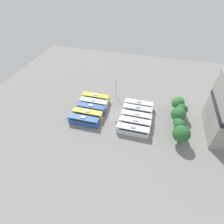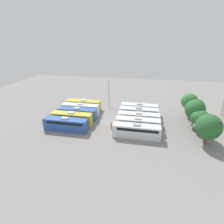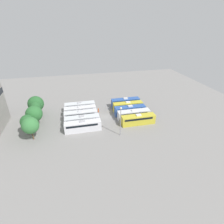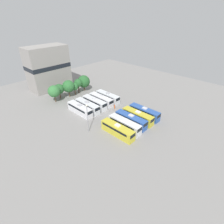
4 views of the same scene
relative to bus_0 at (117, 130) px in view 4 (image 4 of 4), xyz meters
name	(u,v)px [view 4 (image 4 of 4)]	position (x,y,z in m)	size (l,w,h in m)	color
ground_plane	(111,115)	(6.89, 9.09, -1.71)	(113.97, 113.97, 0.00)	gray
bus_0	(117,130)	(0.00, 0.00, 0.00)	(2.62, 11.08, 3.47)	gold
bus_1	(125,124)	(3.57, 0.31, 0.00)	(2.62, 11.08, 3.47)	silver
bus_2	(131,120)	(6.93, 0.53, 0.00)	(2.62, 11.08, 3.47)	#2D56A8
bus_3	(138,116)	(10.23, 0.31, 0.00)	(2.62, 11.08, 3.47)	gold
bus_4	(144,112)	(13.80, 0.17, 0.00)	(2.62, 11.08, 3.47)	#2D56A8
bus_5	(80,109)	(0.04, 17.84, 0.00)	(2.62, 11.08, 3.47)	silver
bus_6	(87,106)	(3.35, 17.81, 0.00)	(2.62, 11.08, 3.47)	silver
bus_7	(94,102)	(6.97, 17.98, 0.00)	(2.62, 11.08, 3.47)	silver
bus_8	(101,99)	(10.40, 17.95, 0.00)	(2.62, 11.08, 3.47)	silver
bus_9	(108,97)	(13.89, 17.83, 0.00)	(2.62, 11.08, 3.47)	silver
worker_person	(115,107)	(11.08, 11.36, -0.91)	(0.36, 0.36, 1.73)	#CC4C19
light_pole	(87,114)	(-4.84, 7.32, 4.39)	(0.60, 0.60, 9.20)	gray
tree_0	(54,91)	(-1.25, 32.03, 2.91)	(4.69, 4.69, 6.97)	brown
tree_1	(59,89)	(1.80, 33.40, 2.52)	(4.07, 4.07, 6.29)	brown
tree_2	(68,86)	(5.40, 32.05, 3.03)	(5.01, 5.01, 7.26)	brown
tree_3	(75,87)	(8.36, 32.10, 1.95)	(3.23, 3.23, 5.31)	brown
tree_4	(78,83)	(10.59, 32.42, 2.89)	(3.50, 3.50, 6.39)	brown
tree_5	(84,81)	(14.02, 32.88, 2.58)	(5.43, 5.43, 7.02)	brown
depot_building	(48,68)	(5.28, 46.48, 7.82)	(17.68, 9.23, 18.89)	gray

